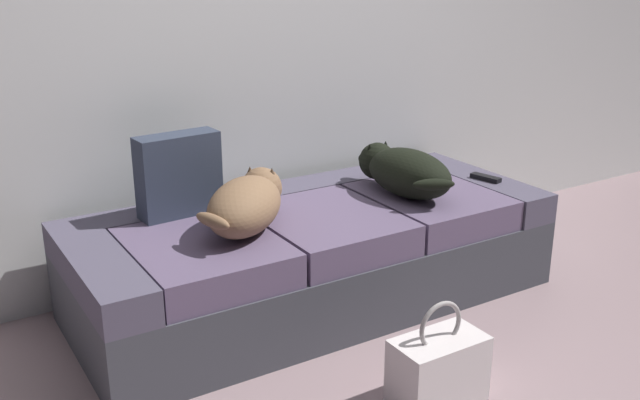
% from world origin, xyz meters
% --- Properties ---
extents(couch, '(2.06, 0.85, 0.43)m').
position_xyz_m(couch, '(0.00, 1.03, 0.21)').
color(couch, '#3F4149').
rests_on(couch, ground).
extents(dog_tan, '(0.52, 0.52, 0.21)m').
position_xyz_m(dog_tan, '(-0.34, 0.96, 0.54)').
color(dog_tan, brown).
rests_on(dog_tan, couch).
extents(dog_dark, '(0.29, 0.62, 0.21)m').
position_xyz_m(dog_dark, '(0.44, 0.98, 0.54)').
color(dog_dark, black).
rests_on(dog_dark, couch).
extents(tv_remote, '(0.08, 0.16, 0.02)m').
position_xyz_m(tv_remote, '(0.91, 0.94, 0.44)').
color(tv_remote, black).
rests_on(tv_remote, couch).
extents(throw_pillow, '(0.35, 0.14, 0.34)m').
position_xyz_m(throw_pillow, '(-0.51, 1.26, 0.60)').
color(throw_pillow, '#30394C').
rests_on(throw_pillow, couch).
extents(handbag, '(0.32, 0.18, 0.38)m').
position_xyz_m(handbag, '(-0.04, 0.15, 0.13)').
color(handbag, silver).
rests_on(handbag, ground).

